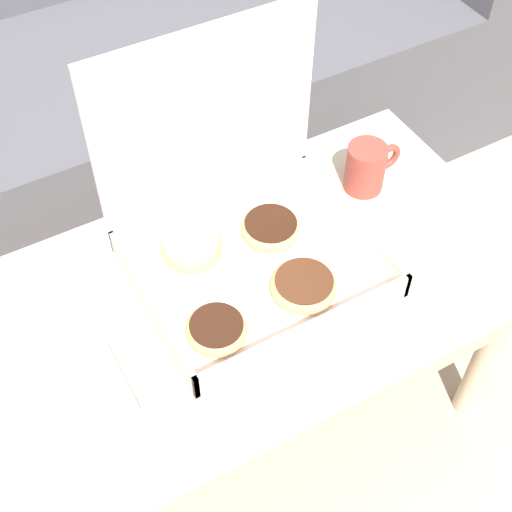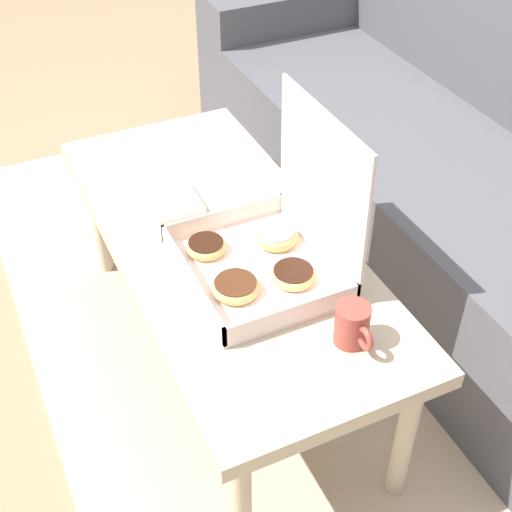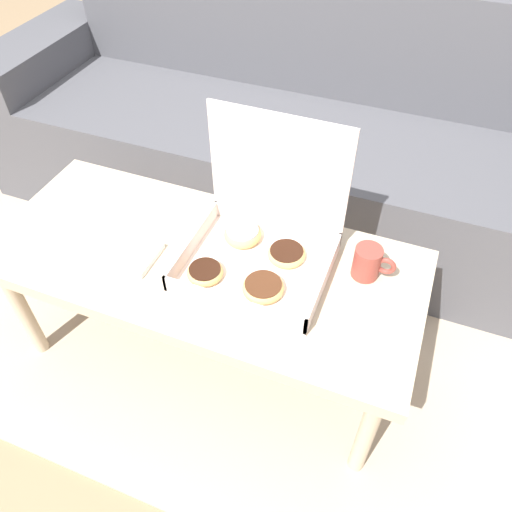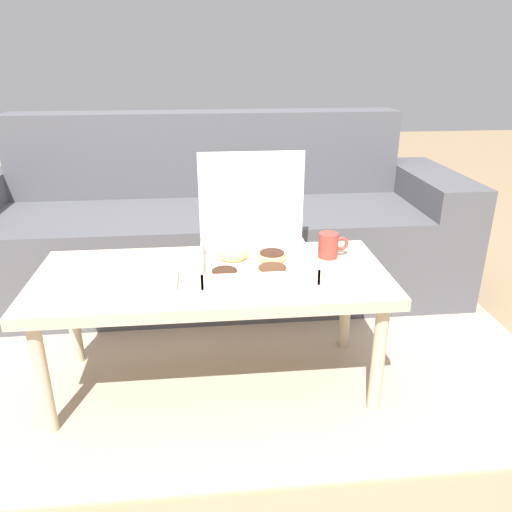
{
  "view_description": "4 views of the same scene",
  "coord_description": "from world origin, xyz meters",
  "px_view_note": "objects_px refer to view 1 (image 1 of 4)",
  "views": [
    {
      "loc": [
        -0.2,
        -0.67,
        1.37
      ],
      "look_at": [
        0.15,
        -0.04,
        0.5
      ],
      "focal_mm": 50.0,
      "sensor_mm": 36.0,
      "label": 1
    },
    {
      "loc": [
        1.25,
        -0.56,
        1.52
      ],
      "look_at": [
        0.15,
        -0.04,
        0.5
      ],
      "focal_mm": 50.0,
      "sensor_mm": 36.0,
      "label": 2
    },
    {
      "loc": [
        0.47,
        -0.87,
        1.42
      ],
      "look_at": [
        0.15,
        -0.04,
        0.5
      ],
      "focal_mm": 35.0,
      "sensor_mm": 36.0,
      "label": 3
    },
    {
      "loc": [
        -0.01,
        -1.6,
        1.14
      ],
      "look_at": [
        0.15,
        -0.04,
        0.5
      ],
      "focal_mm": 35.0,
      "sensor_mm": 36.0,
      "label": 4
    }
  ],
  "objects_px": {
    "couch": "(32,102)",
    "pastry_box": "(240,235)",
    "coffee_table": "(178,336)",
    "coffee_mug": "(367,167)"
  },
  "relations": [
    {
      "from": "couch",
      "to": "pastry_box",
      "type": "height_order",
      "value": "couch"
    },
    {
      "from": "pastry_box",
      "to": "couch",
      "type": "bearing_deg",
      "value": 100.56
    },
    {
      "from": "pastry_box",
      "to": "coffee_mug",
      "type": "height_order",
      "value": "pastry_box"
    },
    {
      "from": "couch",
      "to": "coffee_mug",
      "type": "height_order",
      "value": "couch"
    },
    {
      "from": "pastry_box",
      "to": "coffee_mug",
      "type": "relative_size",
      "value": 3.41
    },
    {
      "from": "coffee_table",
      "to": "coffee_mug",
      "type": "distance_m",
      "value": 0.45
    },
    {
      "from": "couch",
      "to": "pastry_box",
      "type": "bearing_deg",
      "value": -79.44
    },
    {
      "from": "coffee_table",
      "to": "pastry_box",
      "type": "xyz_separation_m",
      "value": [
        0.14,
        0.05,
        0.11
      ]
    },
    {
      "from": "coffee_table",
      "to": "couch",
      "type": "bearing_deg",
      "value": 90.0
    },
    {
      "from": "couch",
      "to": "pastry_box",
      "type": "distance_m",
      "value": 0.82
    }
  ]
}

